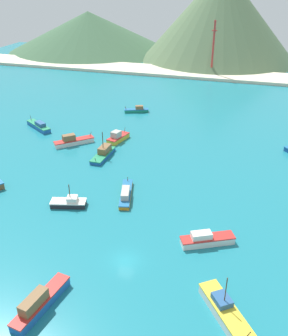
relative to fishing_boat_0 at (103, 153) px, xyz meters
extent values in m
cube|color=teal|center=(17.33, -3.33, -1.13)|extent=(260.00, 280.00, 0.50)
cube|color=#1E5BA8|center=(-0.01, -0.38, -0.51)|extent=(2.90, 9.33, 0.75)
cube|color=#238C5B|center=(-0.01, -0.38, -0.03)|extent=(2.96, 9.52, 0.20)
cube|color=brown|center=(0.02, 0.78, 0.78)|extent=(2.11, 4.10, 1.43)
cylinder|color=#4C3823|center=(-0.09, -4.55, 0.39)|extent=(0.13, 0.47, 1.03)
cylinder|color=#4C3823|center=(0.00, -0.03, 3.49)|extent=(0.18, 0.18, 3.99)
cube|color=#232328|center=(1.80, -21.93, -0.43)|extent=(6.97, 4.10, 0.91)
cube|color=white|center=(1.80, -21.93, 0.13)|extent=(7.11, 4.18, 0.20)
cube|color=silver|center=(2.59, -21.72, 0.69)|extent=(2.35, 2.30, 0.93)
cylinder|color=#4C3823|center=(2.21, -21.82, 2.47)|extent=(0.17, 0.17, 2.63)
cube|color=silver|center=(28.84, -25.47, -0.32)|extent=(8.81, 6.00, 1.13)
cube|color=red|center=(28.84, -25.47, 0.35)|extent=(8.99, 6.12, 0.20)
cube|color=silver|center=(27.86, -25.97, 0.95)|extent=(3.70, 3.00, 1.00)
cube|color=silver|center=(33.40, -39.79, -0.23)|extent=(8.27, 9.88, 1.30)
cube|color=gold|center=(33.40, -39.79, 0.52)|extent=(8.44, 10.08, 0.20)
cube|color=#28568C|center=(32.63, -38.75, 1.05)|extent=(3.14, 3.26, 0.86)
cylinder|color=#4C3823|center=(36.17, -43.52, 1.33)|extent=(0.53, 0.66, 1.75)
cylinder|color=#4C3823|center=(32.94, -39.16, 3.39)|extent=(0.14, 0.14, 3.82)
cube|color=silver|center=(-10.10, 4.67, -0.34)|extent=(8.88, 8.68, 1.08)
cube|color=red|center=(-10.10, 4.67, 0.30)|extent=(9.06, 8.85, 0.20)
cube|color=brown|center=(-11.01, 3.79, 1.16)|extent=(3.49, 3.45, 1.51)
cylinder|color=#4C3823|center=(-6.82, 7.82, 0.96)|extent=(0.54, 0.52, 1.47)
cube|color=#1E5BA8|center=(-24.58, 11.55, -0.34)|extent=(9.82, 7.38, 1.07)
cube|color=#238C5B|center=(-24.58, 11.55, 0.29)|extent=(10.02, 7.53, 0.20)
cube|color=#28568C|center=(-23.50, 10.86, 0.89)|extent=(3.96, 3.36, 1.00)
cylinder|color=#4C3823|center=(-28.47, 14.04, 0.95)|extent=(0.59, 0.44, 1.46)
cube|color=gold|center=(0.01, 10.12, -0.33)|extent=(4.22, 7.49, 1.10)
cube|color=red|center=(0.01, 10.12, 0.32)|extent=(4.30, 7.64, 0.20)
cube|color=#B2ADA3|center=(-0.20, 9.26, 1.21)|extent=(2.47, 2.79, 1.59)
cylinder|color=#4C3823|center=(0.76, 13.21, 0.99)|extent=(0.27, 0.65, 1.49)
cube|color=#198466|center=(-2.35, 32.98, -0.47)|extent=(7.66, 4.57, 0.81)
cube|color=#1E669E|center=(-2.35, 32.98, 0.03)|extent=(7.81, 4.66, 0.20)
cube|color=brown|center=(-1.48, 33.33, 0.65)|extent=(2.76, 2.23, 1.04)
cylinder|color=#4C3823|center=(-5.47, 31.72, 0.50)|extent=(0.51, 0.30, 1.11)
cube|color=orange|center=(11.16, -15.46, -0.51)|extent=(4.51, 10.33, 0.74)
cube|color=#1E669E|center=(11.16, -15.46, -0.04)|extent=(4.60, 10.53, 0.20)
cube|color=#B2ADA3|center=(11.49, -16.69, 0.64)|extent=(2.50, 4.39, 1.17)
cylinder|color=#4C3823|center=(9.99, -11.04, 0.37)|extent=(0.24, 0.48, 1.01)
cube|color=#1E5BA8|center=(9.67, -45.15, -0.26)|extent=(3.55, 10.20, 1.24)
cube|color=red|center=(9.67, -45.15, 0.46)|extent=(3.63, 10.40, 0.20)
cube|color=brown|center=(9.47, -46.39, 1.32)|extent=(2.18, 4.53, 1.52)
cube|color=beige|center=(17.33, 86.56, -0.28)|extent=(247.00, 17.74, 1.20)
cone|color=#3D6042|center=(-59.27, 124.26, 9.29)|extent=(87.43, 87.43, 20.35)
cone|color=#56704C|center=(11.86, 119.78, 20.00)|extent=(75.51, 75.51, 41.77)
cylinder|color=#B7332D|center=(13.81, 85.82, 10.27)|extent=(0.82, 0.82, 22.31)
cylinder|color=#B7332D|center=(13.81, 85.82, 17.41)|extent=(2.23, 0.41, 0.41)
cylinder|color=#B7332D|center=(13.81, 85.82, 12.95)|extent=(0.41, 1.79, 0.41)
camera|label=1|loc=(33.25, -75.76, 39.15)|focal=40.44mm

